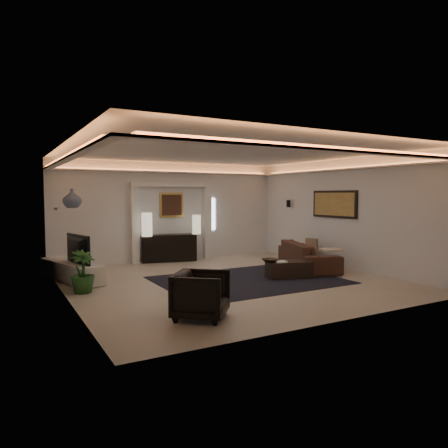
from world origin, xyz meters
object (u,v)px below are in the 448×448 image
armchair (201,295)px  coffee_table (289,269)px  console (169,248)px  sofa (308,255)px

armchair → coffee_table: bearing=-19.0°
coffee_table → armchair: (-3.24, -1.94, 0.17)m
coffee_table → armchair: 3.78m
console → sofa: (2.78, -2.92, -0.05)m
console → coffee_table: console is taller
sofa → armchair: size_ratio=2.90×
armchair → sofa: bearing=-19.0°
console → coffee_table: size_ratio=1.55×
sofa → armchair: armchair is taller
console → sofa: console is taller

